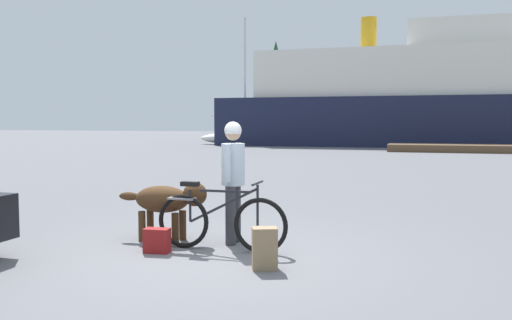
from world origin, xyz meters
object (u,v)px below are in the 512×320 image
(bicycle, at_px, (220,221))
(person_cyclist, at_px, (233,171))
(dog, at_px, (168,200))
(ferry_boat, at_px, (417,100))
(backpack, at_px, (265,248))
(sailboat_moored, at_px, (245,138))
(handbag_pannier, at_px, (157,241))

(bicycle, bearing_deg, person_cyclist, 86.48)
(dog, bearing_deg, ferry_boat, 84.40)
(backpack, distance_m, sailboat_moored, 32.77)
(bicycle, distance_m, dog, 0.98)
(bicycle, bearing_deg, dog, 160.05)
(bicycle, distance_m, ferry_boat, 32.49)
(ferry_boat, distance_m, sailboat_moored, 12.18)
(person_cyclist, distance_m, backpack, 1.56)
(bicycle, xyz_separation_m, ferry_boat, (2.23, 32.30, 2.75))
(person_cyclist, bearing_deg, sailboat_moored, 107.66)
(backpack, bearing_deg, sailboat_moored, 108.34)
(dog, relative_size, ferry_boat, 0.05)
(person_cyclist, relative_size, handbag_pannier, 5.22)
(ferry_boat, bearing_deg, backpack, -92.49)
(backpack, xyz_separation_m, handbag_pannier, (-1.53, 0.35, -0.08))
(person_cyclist, height_order, dog, person_cyclist)
(backpack, bearing_deg, dog, 149.14)
(dog, distance_m, backpack, 2.01)
(person_cyclist, xyz_separation_m, sailboat_moored, (-9.54, 29.98, -0.49))
(sailboat_moored, bearing_deg, ferry_boat, 9.10)
(dog, height_order, ferry_boat, ferry_boat)
(bicycle, height_order, person_cyclist, person_cyclist)
(person_cyclist, distance_m, ferry_boat, 32.01)
(bicycle, distance_m, person_cyclist, 0.75)
(dog, distance_m, handbag_pannier, 0.80)
(bicycle, bearing_deg, sailboat_moored, 107.37)
(bicycle, height_order, dog, bicycle)
(handbag_pannier, bearing_deg, dog, 104.63)
(backpack, xyz_separation_m, ferry_boat, (1.43, 32.99, 2.90))
(sailboat_moored, bearing_deg, backpack, -71.66)
(bicycle, relative_size, sailboat_moored, 0.20)
(person_cyclist, bearing_deg, dog, -173.21)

